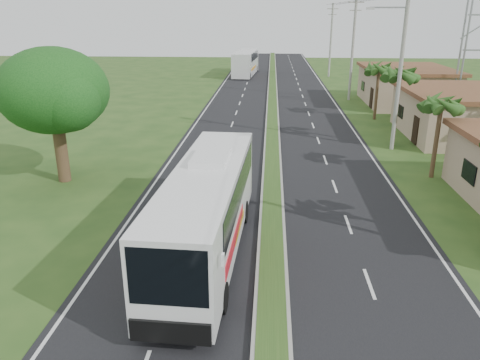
{
  "coord_description": "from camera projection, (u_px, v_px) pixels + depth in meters",
  "views": [
    {
      "loc": [
        -0.18,
        -14.81,
        9.19
      ],
      "look_at": [
        -1.54,
        5.75,
        1.8
      ],
      "focal_mm": 35.0,
      "sensor_mm": 36.0,
      "label": 1
    }
  ],
  "objects": [
    {
      "name": "coach_bus_far",
      "position": [
        246.0,
        62.0,
        72.16
      ],
      "size": [
        3.52,
        12.48,
        3.59
      ],
      "rotation": [
        0.0,
        0.0,
        -0.07
      ],
      "color": "silver",
      "rests_on": "ground"
    },
    {
      "name": "palm_verge_d",
      "position": [
        379.0,
        68.0,
        41.18
      ],
      "size": [
        2.4,
        2.4,
        5.25
      ],
      "color": "#473321",
      "rests_on": "ground"
    },
    {
      "name": "palm_verge_b",
      "position": [
        442.0,
        104.0,
        26.21
      ],
      "size": [
        2.4,
        2.4,
        5.05
      ],
      "color": "#473321",
      "rests_on": "ground"
    },
    {
      "name": "ground",
      "position": [
        272.0,
        281.0,
        17.0
      ],
      "size": [
        180.0,
        180.0,
        0.0
      ],
      "primitive_type": "plane",
      "color": "#27481A",
      "rests_on": "ground"
    },
    {
      "name": "road_asphalt",
      "position": [
        272.0,
        140.0,
        35.78
      ],
      "size": [
        14.0,
        160.0,
        0.02
      ],
      "primitive_type": "cube",
      "color": "black",
      "rests_on": "ground"
    },
    {
      "name": "utility_pole_d",
      "position": [
        331.0,
        40.0,
        69.11
      ],
      "size": [
        1.6,
        0.28,
        10.5
      ],
      "color": "gray",
      "rests_on": "ground"
    },
    {
      "name": "shade_tree",
      "position": [
        52.0,
        94.0,
        25.46
      ],
      "size": [
        6.3,
        6.0,
        7.54
      ],
      "color": "#473321",
      "rests_on": "ground"
    },
    {
      "name": "shop_mid",
      "position": [
        454.0,
        113.0,
        36.17
      ],
      "size": [
        7.6,
        10.6,
        3.67
      ],
      "color": "tan",
      "rests_on": "ground"
    },
    {
      "name": "lane_edge_right",
      "position": [
        361.0,
        141.0,
        35.37
      ],
      "size": [
        0.12,
        160.0,
        0.01
      ],
      "primitive_type": "cube",
      "color": "silver",
      "rests_on": "ground"
    },
    {
      "name": "motorcyclist",
      "position": [
        229.0,
        206.0,
        21.52
      ],
      "size": [
        1.89,
        0.88,
        2.26
      ],
      "rotation": [
        0.0,
        0.0,
        0.21
      ],
      "color": "black",
      "rests_on": "ground"
    },
    {
      "name": "median_strip",
      "position": [
        272.0,
        139.0,
        35.75
      ],
      "size": [
        1.2,
        160.0,
        0.18
      ],
      "color": "gray",
      "rests_on": "ground"
    },
    {
      "name": "coach_bus_main",
      "position": [
        207.0,
        205.0,
        18.24
      ],
      "size": [
        3.0,
        12.01,
        3.85
      ],
      "rotation": [
        0.0,
        0.0,
        -0.04
      ],
      "color": "white",
      "rests_on": "ground"
    },
    {
      "name": "palm_verge_c",
      "position": [
        400.0,
        74.0,
        32.57
      ],
      "size": [
        2.4,
        2.4,
        5.85
      ],
      "color": "#473321",
      "rests_on": "ground"
    },
    {
      "name": "lane_edge_left",
      "position": [
        186.0,
        138.0,
        36.2
      ],
      "size": [
        0.12,
        160.0,
        0.01
      ],
      "primitive_type": "cube",
      "color": "silver",
      "rests_on": "ground"
    },
    {
      "name": "shop_far",
      "position": [
        406.0,
        86.0,
        49.29
      ],
      "size": [
        8.6,
        11.6,
        3.82
      ],
      "color": "tan",
      "rests_on": "ground"
    },
    {
      "name": "utility_pole_b",
      "position": [
        401.0,
        59.0,
        31.27
      ],
      "size": [
        3.2,
        0.28,
        12.0
      ],
      "color": "gray",
      "rests_on": "ground"
    },
    {
      "name": "utility_pole_c",
      "position": [
        353.0,
        47.0,
        50.24
      ],
      "size": [
        1.6,
        0.28,
        11.0
      ],
      "color": "gray",
      "rests_on": "ground"
    }
  ]
}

